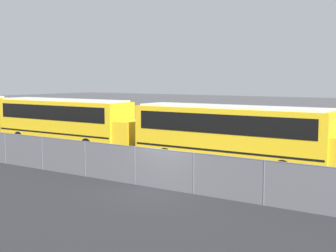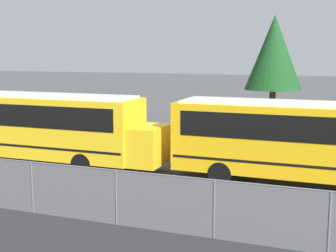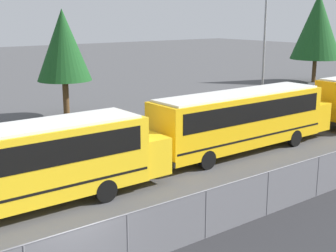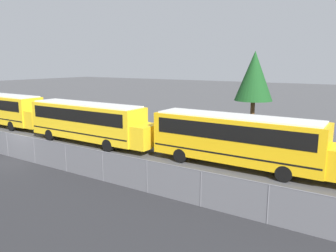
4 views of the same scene
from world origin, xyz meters
name	(u,v)px [view 4 (image 4 of 4)]	position (x,y,z in m)	size (l,w,h in m)	color
ground_plane	(21,160)	(0.00, 0.00, 0.00)	(200.00, 200.00, 0.00)	#4C4C4F
fence	(20,147)	(0.00, 0.00, 0.89)	(76.73, 0.07, 1.74)	#9EA0A5
school_bus_1	(3,108)	(-12.71, 6.42, 1.95)	(12.21, 2.46, 3.31)	yellow
school_bus_2	(89,120)	(0.48, 5.87, 1.95)	(12.21, 2.46, 3.31)	yellow
school_bus_3	(239,137)	(13.14, 6.44, 1.95)	(12.21, 2.46, 3.31)	yellow
tree_0	(254,76)	(9.32, 20.36, 5.21)	(3.87, 3.87, 7.75)	#51381E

